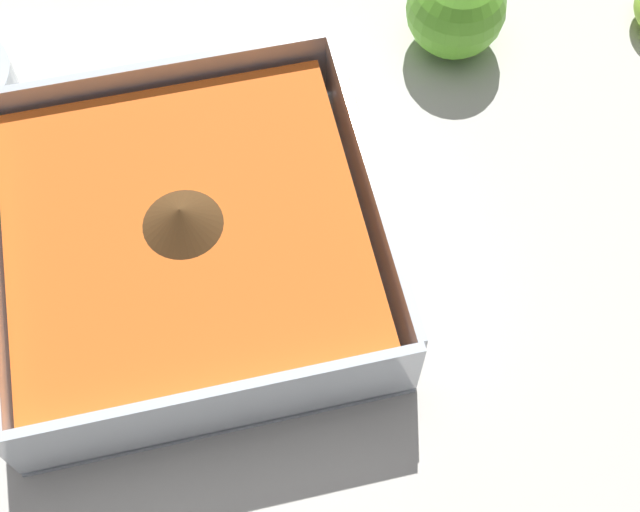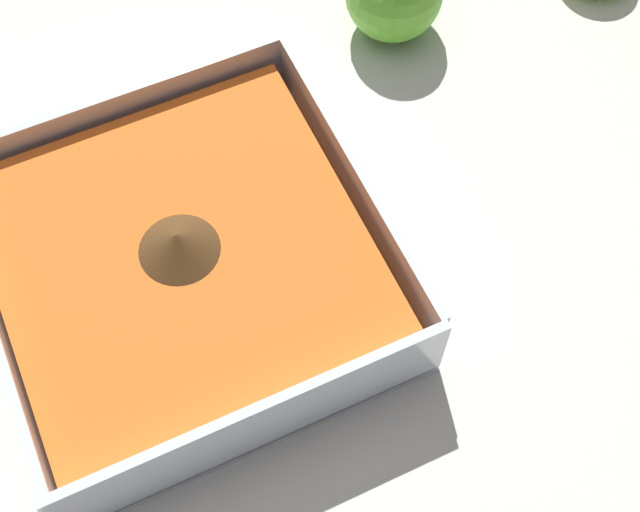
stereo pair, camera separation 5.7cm
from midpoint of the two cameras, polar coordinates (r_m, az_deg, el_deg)
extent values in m
plane|color=beige|center=(0.63, -12.17, 0.80)|extent=(4.00, 4.00, 0.00)
cube|color=silver|center=(0.60, -10.79, -1.96)|extent=(0.24, 0.24, 0.01)
cube|color=silver|center=(0.52, -7.00, -10.97)|extent=(0.24, 0.01, 0.06)
cube|color=silver|center=(0.64, -14.87, 8.16)|extent=(0.24, 0.01, 0.06)
cube|color=silver|center=(0.58, -22.34, -4.76)|extent=(0.01, 0.23, 0.06)
cube|color=silver|center=(0.59, -0.43, 3.88)|extent=(0.01, 0.23, 0.06)
cube|color=orange|center=(0.58, -11.21, -0.81)|extent=(0.22, 0.22, 0.04)
cone|color=#4C3319|center=(0.55, -11.76, 0.68)|extent=(0.05, 0.05, 0.02)
camera|label=1|loc=(0.03, 87.13, 5.30)|focal=50.00mm
camera|label=2|loc=(0.03, -92.87, -5.30)|focal=50.00mm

